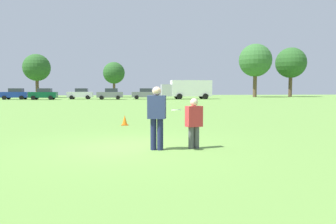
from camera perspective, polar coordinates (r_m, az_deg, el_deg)
name	(u,v)px	position (r m, az deg, el deg)	size (l,w,h in m)	color
ground_plane	(131,147)	(9.60, -6.52, -6.16)	(162.97, 162.97, 0.00)	#608C3D
player_thrower	(157,115)	(8.97, -2.00, -0.45)	(0.55, 0.40, 1.77)	#1E234C
player_defender	(194,121)	(9.24, 4.60, -1.56)	(0.50, 0.36, 1.44)	#4C4C51
frisbee	(176,110)	(8.79, 1.47, 0.38)	(0.27, 0.27, 0.06)	white
traffic_cone	(125,120)	(15.32, -7.65, -1.48)	(0.32, 0.32, 0.48)	#D8590C
parked_car_near_left	(15,94)	(58.11, -25.38, 2.91)	(4.22, 2.25, 1.82)	navy
parked_car_mid_left	(44,94)	(55.29, -21.10, 2.99)	(4.22, 2.25, 1.82)	#0C4C2D
parked_car_center	(81,94)	(56.46, -15.18, 3.14)	(4.22, 2.25, 1.82)	silver
parked_car_mid_right	(110,94)	(53.54, -10.15, 3.18)	(4.22, 2.25, 1.82)	slate
parked_car_near_right	(144,94)	(54.83, -4.18, 3.25)	(4.22, 2.25, 1.82)	slate
box_truck	(187,89)	(55.11, 3.42, 4.12)	(8.52, 3.07, 3.18)	white
tree_west_maple	(37,68)	(68.75, -22.17, 7.25)	(5.26, 5.26, 8.54)	brown
tree_center_elm	(114,73)	(69.02, -9.52, 6.80)	(4.52, 4.52, 7.35)	brown
tree_east_birch	(255,61)	(71.24, 15.16, 8.76)	(6.89, 6.89, 11.20)	brown
tree_east_oak	(291,63)	(76.53, 20.87, 8.09)	(6.64, 6.64, 10.79)	brown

